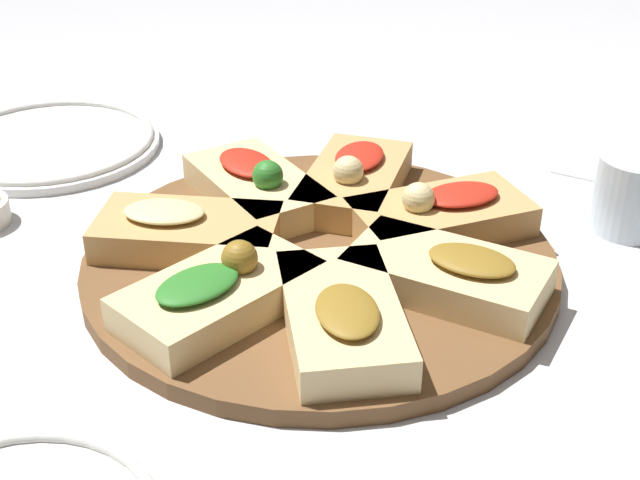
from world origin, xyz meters
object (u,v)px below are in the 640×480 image
object	(u,v)px
plate_right	(50,143)
napkin_stack	(627,164)
serving_board	(320,262)
water_glass	(634,193)

from	to	relation	value
plate_right	napkin_stack	size ratio (longest dim) A/B	1.82
serving_board	plate_right	bearing A→B (deg)	2.54
serving_board	water_glass	world-z (taller)	water_glass
plate_right	water_glass	distance (m)	0.66
serving_board	plate_right	size ratio (longest dim) A/B	1.69
serving_board	napkin_stack	size ratio (longest dim) A/B	3.08
serving_board	plate_right	distance (m)	0.42
plate_right	napkin_stack	xyz separation A→B (m)	(-0.52, -0.42, -0.01)
plate_right	serving_board	bearing A→B (deg)	-177.46
serving_board	napkin_stack	bearing A→B (deg)	-104.79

